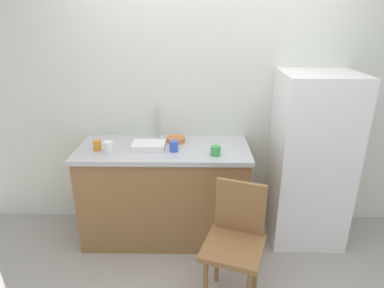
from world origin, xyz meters
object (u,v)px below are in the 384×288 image
at_px(dish_tray, 149,146).
at_px(terracotta_bowl, 176,140).
at_px(cup_orange, 97,145).
at_px(refrigerator, 310,160).
at_px(cup_green, 216,151).
at_px(chair, 235,239).
at_px(cup_blue, 174,146).
at_px(cup_white, 109,147).

height_order(dish_tray, terracotta_bowl, dish_tray).
bearing_deg(cup_orange, terracotta_bowl, 17.12).
bearing_deg(cup_orange, refrigerator, 2.73).
xyz_separation_m(dish_tray, cup_green, (0.57, -0.14, 0.01)).
bearing_deg(cup_orange, chair, -30.80).
distance_m(cup_blue, cup_white, 0.54).
bearing_deg(terracotta_bowl, cup_white, -154.23).
bearing_deg(cup_blue, terracotta_bowl, 89.64).
height_order(refrigerator, dish_tray, refrigerator).
relative_size(refrigerator, cup_blue, 17.29).
bearing_deg(terracotta_bowl, cup_blue, -90.36).
relative_size(refrigerator, chair, 1.73).
bearing_deg(cup_white, terracotta_bowl, 25.77).
bearing_deg(cup_blue, dish_tray, 165.04).
xyz_separation_m(refrigerator, dish_tray, (-1.42, -0.04, 0.15)).
xyz_separation_m(refrigerator, terracotta_bowl, (-1.20, 0.11, 0.15)).
distance_m(refrigerator, cup_orange, 1.86).
distance_m(cup_blue, cup_orange, 0.65).
distance_m(dish_tray, cup_orange, 0.43).
xyz_separation_m(chair, cup_blue, (-0.47, 0.65, 0.44)).
bearing_deg(refrigerator, chair, -134.10).
height_order(terracotta_bowl, cup_blue, cup_blue).
relative_size(dish_tray, cup_blue, 3.14).
xyz_separation_m(terracotta_bowl, cup_orange, (-0.65, -0.20, 0.02)).
xyz_separation_m(refrigerator, cup_blue, (-1.20, -0.10, 0.17)).
bearing_deg(cup_white, cup_blue, 4.62).
height_order(dish_tray, cup_white, cup_white).
bearing_deg(chair, refrigerator, 64.57).
relative_size(chair, dish_tray, 3.18).
bearing_deg(cup_blue, refrigerator, 4.97).
bearing_deg(terracotta_bowl, refrigerator, -5.41).
relative_size(chair, terracotta_bowl, 5.30).
distance_m(dish_tray, terracotta_bowl, 0.27).
distance_m(terracotta_bowl, cup_green, 0.46).
xyz_separation_m(terracotta_bowl, cup_green, (0.35, -0.30, 0.02)).
height_order(refrigerator, cup_blue, refrigerator).
bearing_deg(cup_white, dish_tray, 17.93).
height_order(chair, cup_white, cup_white).
bearing_deg(cup_white, chair, -31.13).
relative_size(terracotta_bowl, cup_white, 1.70).
distance_m(terracotta_bowl, cup_white, 0.60).
height_order(terracotta_bowl, cup_green, cup_green).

